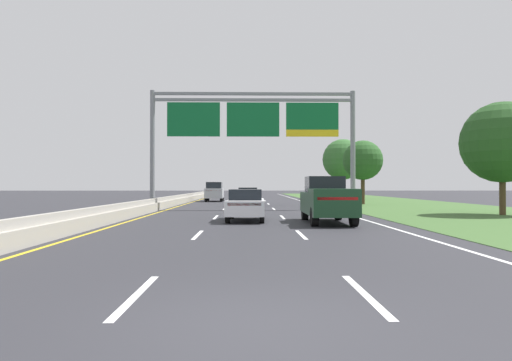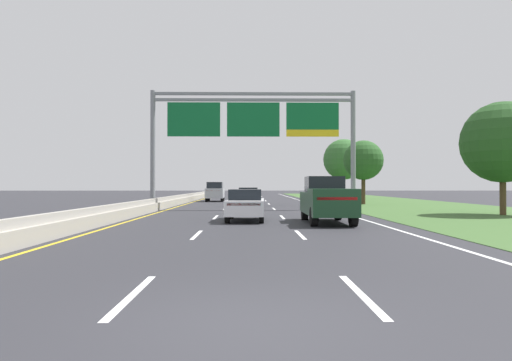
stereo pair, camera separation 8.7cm
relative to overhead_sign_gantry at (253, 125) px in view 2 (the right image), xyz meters
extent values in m
plane|color=#2B2B30|center=(-0.30, 7.38, -6.20)|extent=(220.00, 220.00, 0.00)
cube|color=white|center=(-2.15, -26.12, -6.20)|extent=(0.14, 3.00, 0.01)
cube|color=white|center=(-2.15, -17.12, -6.20)|extent=(0.14, 3.00, 0.01)
cube|color=white|center=(-2.15, -8.12, -6.20)|extent=(0.14, 3.00, 0.01)
cube|color=white|center=(-2.15, 0.88, -6.20)|extent=(0.14, 3.00, 0.01)
cube|color=white|center=(-2.15, 9.88, -6.20)|extent=(0.14, 3.00, 0.01)
cube|color=white|center=(-2.15, 18.88, -6.20)|extent=(0.14, 3.00, 0.01)
cube|color=white|center=(-2.15, 27.88, -6.20)|extent=(0.14, 3.00, 0.01)
cube|color=white|center=(-2.15, 36.88, -6.20)|extent=(0.14, 3.00, 0.01)
cube|color=white|center=(-2.15, 45.88, -6.20)|extent=(0.14, 3.00, 0.01)
cube|color=white|center=(-2.15, 54.88, -6.20)|extent=(0.14, 3.00, 0.01)
cube|color=white|center=(1.55, -26.12, -6.20)|extent=(0.14, 3.00, 0.01)
cube|color=white|center=(1.55, -17.12, -6.20)|extent=(0.14, 3.00, 0.01)
cube|color=white|center=(1.55, -8.12, -6.20)|extent=(0.14, 3.00, 0.01)
cube|color=white|center=(1.55, 0.88, -6.20)|extent=(0.14, 3.00, 0.01)
cube|color=white|center=(1.55, 9.88, -6.20)|extent=(0.14, 3.00, 0.01)
cube|color=white|center=(1.55, 18.88, -6.20)|extent=(0.14, 3.00, 0.01)
cube|color=white|center=(1.55, 27.88, -6.20)|extent=(0.14, 3.00, 0.01)
cube|color=white|center=(1.55, 36.88, -6.20)|extent=(0.14, 3.00, 0.01)
cube|color=white|center=(1.55, 45.88, -6.20)|extent=(0.14, 3.00, 0.01)
cube|color=white|center=(1.55, 54.88, -6.20)|extent=(0.14, 3.00, 0.01)
cube|color=white|center=(5.60, 7.38, -6.20)|extent=(0.16, 106.00, 0.01)
cube|color=gold|center=(-6.20, 7.38, -6.20)|extent=(0.16, 106.00, 0.01)
cube|color=#3D602D|center=(13.65, 7.38, -6.19)|extent=(14.00, 110.00, 0.02)
cube|color=#A8A399|center=(-6.90, 7.38, -5.93)|extent=(0.60, 110.00, 0.55)
cube|color=#A8A399|center=(-6.90, 7.38, -5.50)|extent=(0.25, 110.00, 0.30)
cylinder|color=gray|center=(-7.35, 0.09, -1.85)|extent=(0.36, 0.36, 8.71)
cylinder|color=gray|center=(7.35, 0.09, -1.85)|extent=(0.36, 0.36, 8.71)
cube|color=gray|center=(0.00, 0.09, 2.28)|extent=(14.70, 0.24, 0.20)
cube|color=gray|center=(0.00, 0.09, 1.83)|extent=(14.70, 0.24, 0.20)
cube|color=#0C602D|center=(-4.33, -0.09, 0.37)|extent=(3.83, 0.12, 2.48)
cube|color=#0C602D|center=(0.00, -0.09, 0.37)|extent=(3.83, 0.12, 2.48)
cube|color=#0C602D|center=(4.33, -0.09, 0.62)|extent=(3.83, 0.12, 1.98)
cube|color=yellow|center=(4.33, -0.09, -0.62)|extent=(3.83, 0.12, 0.50)
cube|color=#193D23|center=(3.37, -12.00, -5.28)|extent=(2.06, 5.42, 1.00)
cube|color=black|center=(3.38, -11.15, -4.39)|extent=(1.74, 1.92, 0.78)
cube|color=#B21414|center=(3.34, -14.66, -4.98)|extent=(1.68, 0.10, 0.12)
cube|color=#193D23|center=(3.35, -13.73, -4.68)|extent=(2.02, 1.97, 0.20)
cylinder|color=black|center=(2.54, -10.15, -5.78)|extent=(0.31, 0.84, 0.84)
cylinder|color=black|center=(4.24, -10.17, -5.78)|extent=(0.31, 0.84, 0.84)
cylinder|color=black|center=(2.50, -13.82, -5.78)|extent=(0.31, 0.84, 0.84)
cylinder|color=black|center=(4.20, -13.84, -5.78)|extent=(0.31, 0.84, 0.84)
cube|color=black|center=(-0.37, 6.21, -5.51)|extent=(1.89, 4.43, 0.72)
cube|color=black|center=(-0.37, 6.16, -4.89)|extent=(1.60, 2.32, 0.52)
cube|color=#B21414|center=(-0.41, 4.05, -5.29)|extent=(1.53, 0.10, 0.12)
cylinder|color=black|center=(-1.15, 7.72, -5.87)|extent=(0.23, 0.66, 0.66)
cylinder|color=black|center=(0.45, 7.70, -5.87)|extent=(0.23, 0.66, 0.66)
cylinder|color=black|center=(-1.20, 4.73, -5.87)|extent=(0.23, 0.66, 0.66)
cylinder|color=black|center=(0.40, 4.70, -5.87)|extent=(0.23, 0.66, 0.66)
cube|color=silver|center=(-0.47, -10.64, -5.51)|extent=(1.93, 4.45, 0.72)
cube|color=black|center=(-0.47, -10.69, -4.89)|extent=(1.62, 2.34, 0.52)
cube|color=#B21414|center=(-0.52, -12.80, -5.29)|extent=(1.53, 0.12, 0.12)
cylinder|color=black|center=(-1.23, -9.12, -5.87)|extent=(0.24, 0.67, 0.66)
cylinder|color=black|center=(0.37, -9.16, -5.87)|extent=(0.24, 0.67, 0.66)
cylinder|color=black|center=(-1.31, -12.11, -5.87)|extent=(0.24, 0.67, 0.66)
cylinder|color=black|center=(0.29, -12.15, -5.87)|extent=(0.24, 0.67, 0.66)
cube|color=#B2B5BA|center=(-4.07, 17.07, -5.30)|extent=(1.96, 4.72, 1.05)
cube|color=black|center=(-4.07, 16.92, -4.43)|extent=(1.67, 3.02, 0.68)
cube|color=#B21414|center=(-4.04, 14.76, -4.98)|extent=(1.60, 0.10, 0.12)
cylinder|color=black|center=(-4.91, 18.66, -5.82)|extent=(0.27, 0.76, 0.76)
cylinder|color=black|center=(-3.27, 18.68, -5.82)|extent=(0.27, 0.76, 0.76)
cylinder|color=black|center=(-4.87, 15.46, -5.82)|extent=(0.27, 0.76, 0.76)
cylinder|color=black|center=(-3.23, 15.49, -5.82)|extent=(0.27, 0.76, 0.76)
cylinder|color=#4C3823|center=(14.71, -6.62, -5.00)|extent=(0.36, 0.36, 2.40)
sphere|color=#234C1E|center=(14.71, -6.62, -1.88)|extent=(4.80, 4.80, 4.80)
cylinder|color=#4C3823|center=(10.23, 8.69, -4.89)|extent=(0.36, 0.36, 2.62)
sphere|color=#285623|center=(10.23, 8.69, -2.12)|extent=(3.66, 3.66, 3.66)
cylinder|color=#4C3823|center=(11.61, 24.27, -4.71)|extent=(0.36, 0.36, 2.98)
sphere|color=#33662D|center=(11.61, 24.27, -1.17)|extent=(5.14, 5.14, 5.14)
camera|label=1|loc=(-0.34, -33.57, -4.43)|focal=32.29mm
camera|label=2|loc=(-0.26, -33.58, -4.43)|focal=32.29mm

